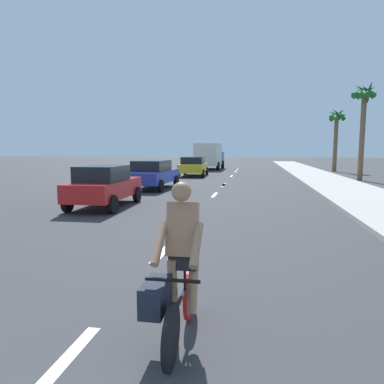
{
  "coord_description": "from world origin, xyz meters",
  "views": [
    {
      "loc": [
        1.89,
        0.06,
        2.17
      ],
      "look_at": [
        0.33,
        8.64,
        1.1
      ],
      "focal_mm": 32.51,
      "sensor_mm": 36.0,
      "label": 1
    }
  ],
  "objects_px": {
    "parked_car_blue": "(153,174)",
    "palm_tree_distant": "(336,123)",
    "parked_car_red": "(104,185)",
    "palm_tree_far": "(364,103)",
    "cyclist": "(176,271)",
    "parked_car_yellow": "(193,166)",
    "delivery_truck": "(209,156)"
  },
  "relations": [
    {
      "from": "parked_car_red",
      "to": "parked_car_blue",
      "type": "distance_m",
      "value": 6.25
    },
    {
      "from": "cyclist",
      "to": "palm_tree_distant",
      "type": "relative_size",
      "value": 0.29
    },
    {
      "from": "delivery_truck",
      "to": "palm_tree_distant",
      "type": "bearing_deg",
      "value": -4.4
    },
    {
      "from": "parked_car_blue",
      "to": "palm_tree_distant",
      "type": "xyz_separation_m",
      "value": [
        13.29,
        17.91,
        3.86
      ]
    },
    {
      "from": "parked_car_blue",
      "to": "parked_car_red",
      "type": "bearing_deg",
      "value": -87.68
    },
    {
      "from": "cyclist",
      "to": "palm_tree_far",
      "type": "distance_m",
      "value": 24.22
    },
    {
      "from": "cyclist",
      "to": "parked_car_red",
      "type": "height_order",
      "value": "cyclist"
    },
    {
      "from": "cyclist",
      "to": "parked_car_yellow",
      "type": "relative_size",
      "value": 0.39
    },
    {
      "from": "parked_car_red",
      "to": "palm_tree_distant",
      "type": "relative_size",
      "value": 0.63
    },
    {
      "from": "parked_car_blue",
      "to": "delivery_truck",
      "type": "distance_m",
      "value": 19.31
    },
    {
      "from": "cyclist",
      "to": "parked_car_blue",
      "type": "height_order",
      "value": "cyclist"
    },
    {
      "from": "cyclist",
      "to": "parked_car_yellow",
      "type": "bearing_deg",
      "value": -81.11
    },
    {
      "from": "parked_car_red",
      "to": "parked_car_blue",
      "type": "bearing_deg",
      "value": 88.46
    },
    {
      "from": "parked_car_blue",
      "to": "cyclist",
      "type": "bearing_deg",
      "value": -69.81
    },
    {
      "from": "palm_tree_distant",
      "to": "delivery_truck",
      "type": "bearing_deg",
      "value": 173.81
    },
    {
      "from": "palm_tree_far",
      "to": "parked_car_red",
      "type": "bearing_deg",
      "value": -132.94
    },
    {
      "from": "cyclist",
      "to": "palm_tree_far",
      "type": "bearing_deg",
      "value": -110.59
    },
    {
      "from": "parked_car_yellow",
      "to": "palm_tree_far",
      "type": "bearing_deg",
      "value": -11.96
    },
    {
      "from": "parked_car_red",
      "to": "delivery_truck",
      "type": "relative_size",
      "value": 0.63
    },
    {
      "from": "parked_car_red",
      "to": "palm_tree_far",
      "type": "xyz_separation_m",
      "value": [
        12.83,
        13.78,
        4.48
      ]
    },
    {
      "from": "parked_car_blue",
      "to": "palm_tree_distant",
      "type": "height_order",
      "value": "palm_tree_distant"
    },
    {
      "from": "palm_tree_far",
      "to": "cyclist",
      "type": "bearing_deg",
      "value": -109.83
    },
    {
      "from": "cyclist",
      "to": "delivery_truck",
      "type": "xyz_separation_m",
      "value": [
        -4.1,
        34.14,
        0.67
      ]
    },
    {
      "from": "parked_car_red",
      "to": "palm_tree_far",
      "type": "distance_m",
      "value": 19.35
    },
    {
      "from": "parked_car_red",
      "to": "palm_tree_far",
      "type": "relative_size",
      "value": 0.58
    },
    {
      "from": "delivery_truck",
      "to": "palm_tree_far",
      "type": "relative_size",
      "value": 0.92
    },
    {
      "from": "delivery_truck",
      "to": "palm_tree_far",
      "type": "distance_m",
      "value": 17.35
    },
    {
      "from": "delivery_truck",
      "to": "palm_tree_distant",
      "type": "distance_m",
      "value": 13.13
    },
    {
      "from": "parked_car_yellow",
      "to": "delivery_truck",
      "type": "height_order",
      "value": "delivery_truck"
    },
    {
      "from": "parked_car_yellow",
      "to": "palm_tree_distant",
      "type": "bearing_deg",
      "value": 30.83
    },
    {
      "from": "palm_tree_distant",
      "to": "parked_car_red",
      "type": "bearing_deg",
      "value": -118.85
    },
    {
      "from": "parked_car_yellow",
      "to": "palm_tree_far",
      "type": "relative_size",
      "value": 0.68
    }
  ]
}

